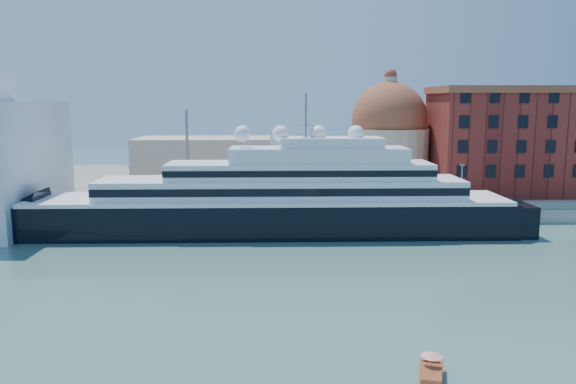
{
  "coord_description": "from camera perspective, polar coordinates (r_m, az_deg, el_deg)",
  "views": [
    {
      "loc": [
        -4.48,
        -69.4,
        21.88
      ],
      "look_at": [
        -2.08,
        18.0,
        7.87
      ],
      "focal_mm": 35.0,
      "sensor_mm": 36.0,
      "label": 1
    }
  ],
  "objects": [
    {
      "name": "ground",
      "position": [
        72.91,
        2.04,
        -8.37
      ],
      "size": [
        400.0,
        400.0,
        0.0
      ],
      "primitive_type": "plane",
      "color": "#3D6A60",
      "rests_on": "ground"
    },
    {
      "name": "quay",
      "position": [
        105.54,
        0.89,
        -2.17
      ],
      "size": [
        180.0,
        10.0,
        2.5
      ],
      "primitive_type": "cube",
      "color": "gray",
      "rests_on": "ground"
    },
    {
      "name": "land",
      "position": [
        145.97,
        0.2,
        0.88
      ],
      "size": [
        260.0,
        72.0,
        2.0
      ],
      "primitive_type": "cube",
      "color": "slate",
      "rests_on": "ground"
    },
    {
      "name": "quay_fence",
      "position": [
        100.77,
        1.0,
        -1.64
      ],
      "size": [
        180.0,
        0.1,
        1.2
      ],
      "primitive_type": "cube",
      "color": "slate",
      "rests_on": "quay"
    },
    {
      "name": "superyacht",
      "position": [
        94.04,
        -3.53,
        -1.44
      ],
      "size": [
        91.26,
        12.65,
        27.28
      ],
      "color": "black",
      "rests_on": "ground"
    },
    {
      "name": "service_barge",
      "position": [
        100.71,
        -21.55,
        -3.64
      ],
      "size": [
        12.43,
        5.32,
        2.71
      ],
      "rotation": [
        0.0,
        0.0,
        -0.11
      ],
      "color": "white",
      "rests_on": "ground"
    },
    {
      "name": "water_taxi",
      "position": [
        47.22,
        14.35,
        -17.9
      ],
      "size": [
        3.5,
        6.1,
        2.75
      ],
      "rotation": [
        0.0,
        0.0,
        -0.29
      ],
      "color": "maroon",
      "rests_on": "ground"
    },
    {
      "name": "warehouse",
      "position": [
        134.14,
        23.42,
        4.9
      ],
      "size": [
        43.0,
        19.0,
        23.25
      ],
      "color": "maroon",
      "rests_on": "land"
    },
    {
      "name": "church",
      "position": [
        128.05,
        3.31,
        4.17
      ],
      "size": [
        66.0,
        18.0,
        25.5
      ],
      "color": "beige",
      "rests_on": "land"
    },
    {
      "name": "lamp_posts",
      "position": [
        102.71,
        -6.14,
        2.32
      ],
      "size": [
        120.8,
        2.4,
        18.0
      ],
      "color": "slate",
      "rests_on": "quay"
    }
  ]
}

